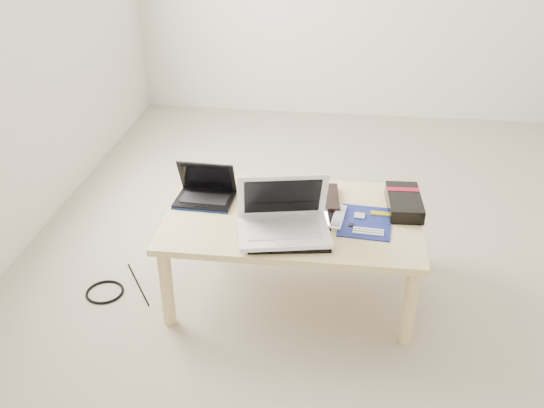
# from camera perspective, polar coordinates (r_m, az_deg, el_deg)

# --- Properties ---
(ground) EXTENTS (4.00, 4.00, 0.00)m
(ground) POSITION_cam_1_polar(r_m,az_deg,el_deg) (3.13, 13.47, -5.15)
(ground) COLOR #AA9D8A
(ground) RESTS_ON ground
(coffee_table) EXTENTS (1.10, 0.70, 0.40)m
(coffee_table) POSITION_cam_1_polar(r_m,az_deg,el_deg) (2.66, 1.98, -1.90)
(coffee_table) COLOR #DBC684
(coffee_table) RESTS_ON ground
(book) EXTENTS (0.31, 0.26, 0.03)m
(book) POSITION_cam_1_polar(r_m,az_deg,el_deg) (2.74, 3.28, 0.59)
(book) COLOR black
(book) RESTS_ON coffee_table
(netbook) EXTENTS (0.27, 0.20, 0.18)m
(netbook) POSITION_cam_1_polar(r_m,az_deg,el_deg) (2.75, -6.28, 1.10)
(netbook) COLOR black
(netbook) RESTS_ON coffee_table
(tablet) EXTENTS (0.30, 0.24, 0.01)m
(tablet) POSITION_cam_1_polar(r_m,az_deg,el_deg) (2.60, 2.89, -1.24)
(tablet) COLOR black
(tablet) RESTS_ON coffee_table
(remote) EXTENTS (0.07, 0.21, 0.02)m
(remote) POSITION_cam_1_polar(r_m,az_deg,el_deg) (2.61, 6.27, -1.30)
(remote) COLOR silver
(remote) RESTS_ON coffee_table
(neoprene_sleeve) EXTENTS (0.36, 0.29, 0.02)m
(neoprene_sleeve) POSITION_cam_1_polar(r_m,az_deg,el_deg) (2.47, 1.53, -2.97)
(neoprene_sleeve) COLOR black
(neoprene_sleeve) RESTS_ON coffee_table
(white_laptop) EXTENTS (0.41, 0.33, 0.25)m
(white_laptop) POSITION_cam_1_polar(r_m,az_deg,el_deg) (2.46, 1.08, -1.44)
(white_laptop) COLOR white
(white_laptop) RESTS_ON neoprene_sleeve
(motherboard) EXTENTS (0.24, 0.29, 0.01)m
(motherboard) POSITION_cam_1_polar(r_m,az_deg,el_deg) (2.60, 8.79, -1.68)
(motherboard) COLOR navy
(motherboard) RESTS_ON coffee_table
(gpu_box) EXTENTS (0.16, 0.29, 0.06)m
(gpu_box) POSITION_cam_1_polar(r_m,az_deg,el_deg) (2.73, 12.32, 0.17)
(gpu_box) COLOR black
(gpu_box) RESTS_ON coffee_table
(cable_coil) EXTENTS (0.13, 0.13, 0.01)m
(cable_coil) POSITION_cam_1_polar(r_m,az_deg,el_deg) (2.69, -1.43, -0.14)
(cable_coil) COLOR black
(cable_coil) RESTS_ON coffee_table
(floor_cable_coil) EXTENTS (0.20, 0.20, 0.01)m
(floor_cable_coil) POSITION_cam_1_polar(r_m,az_deg,el_deg) (2.93, -15.46, -7.98)
(floor_cable_coil) COLOR black
(floor_cable_coil) RESTS_ON ground
(floor_cable_trail) EXTENTS (0.20, 0.30, 0.01)m
(floor_cable_trail) POSITION_cam_1_polar(r_m,az_deg,el_deg) (2.95, -12.50, -7.35)
(floor_cable_trail) COLOR black
(floor_cable_trail) RESTS_ON ground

